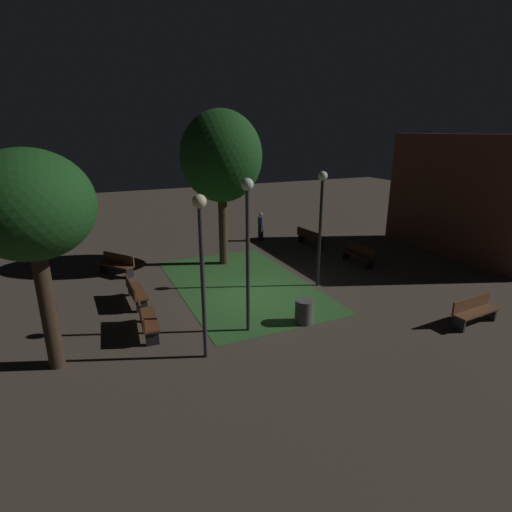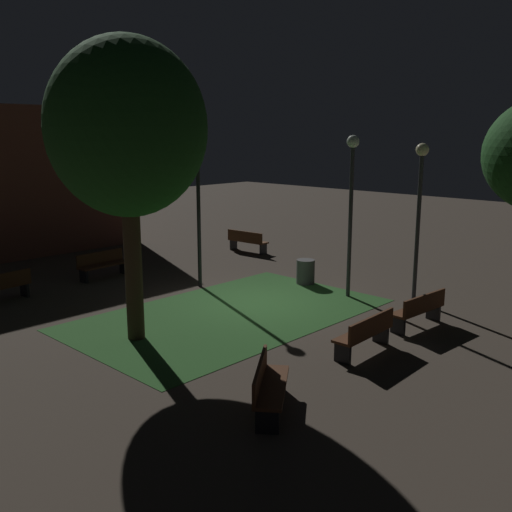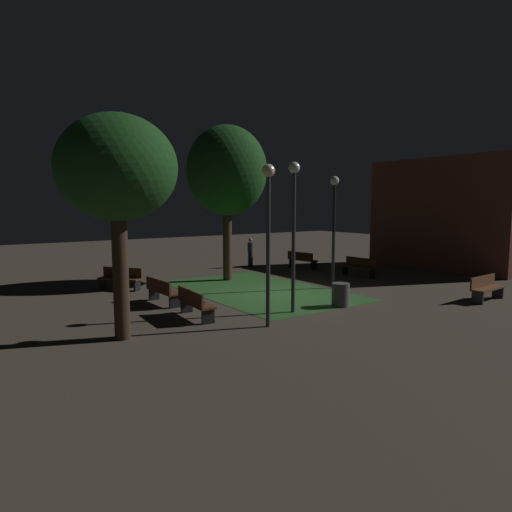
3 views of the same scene
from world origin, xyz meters
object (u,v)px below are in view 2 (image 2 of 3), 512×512
Objects in this scene: bench_back_row at (419,309)px; tree_back_left at (127,129)px; lamp_post_plaza_east at (198,189)px; lamp_post_path_center at (351,189)px; lamp_post_plaza_west at (420,195)px; bench_path_side at (366,332)px; bench_lawn_edge at (268,385)px; trash_bin at (305,272)px; bench_by_lamp at (0,287)px; bench_near_trees at (247,240)px; bench_front_right at (103,264)px.

bench_back_row is 8.25m from tree_back_left.
lamp_post_plaza_east is 4.67m from lamp_post_path_center.
lamp_post_path_center is (-0.91, 1.67, 0.12)m from lamp_post_plaza_west.
tree_back_left is 1.52× the size of lamp_post_plaza_west.
bench_path_side is at bearing -140.42° from lamp_post_path_center.
bench_lawn_edge is 2.18× the size of trash_bin.
lamp_post_plaza_west is (8.38, -8.50, 2.59)m from bench_by_lamp.
bench_front_right is at bearing 175.64° from bench_near_trees.
bench_lawn_edge is at bearing -87.40° from bench_by_lamp.
lamp_post_path_center is at bearing -13.43° from tree_back_left.
bench_back_row is at bearing -75.17° from bench_front_right.
bench_front_right is 0.40× the size of lamp_post_plaza_west.
bench_back_row is at bearing 0.00° from bench_path_side.
lamp_post_plaza_west is (4.45, 1.25, 2.59)m from bench_path_side.
bench_lawn_edge is at bearing -155.65° from lamp_post_path_center.
trash_bin is at bearing 34.58° from bench_lawn_edge.
bench_back_row is 1.00× the size of bench_front_right.
trash_bin is at bearing -32.71° from bench_by_lamp.
bench_front_right is 3.68m from bench_by_lamp.
lamp_post_plaza_west is 0.95× the size of lamp_post_path_center.
trash_bin is at bearing 51.41° from bench_path_side.
bench_by_lamp is at bearing 100.57° from tree_back_left.
trash_bin is (-2.32, -4.94, -0.08)m from bench_near_trees.
lamp_post_path_center is at bearing -60.18° from lamp_post_plaza_east.
lamp_post_plaza_west reaches higher than bench_lawn_edge.
tree_back_left is at bearing -79.43° from bench_by_lamp.
lamp_post_plaza_east reaches higher than bench_near_trees.
bench_near_trees is at bearing 64.85° from trash_bin.
bench_by_lamp is (-3.65, -0.46, 0.00)m from bench_front_right.
bench_front_right is 0.39× the size of lamp_post_path_center.
bench_path_side is 0.99× the size of bench_by_lamp.
bench_back_row is 10.41m from bench_near_trees.
lamp_post_plaza_east is (1.21, 6.97, 2.61)m from bench_path_side.
bench_path_side is 3.49m from bench_lawn_edge.
bench_front_right is 0.40× the size of lamp_post_plaza_east.
lamp_post_plaza_west is (2.04, 1.25, 2.59)m from bench_back_row.
bench_lawn_edge is at bearing -123.04° from lamp_post_plaza_east.
bench_path_side and bench_back_row have the same top height.
bench_front_right is (-2.70, 10.21, 0.00)m from bench_back_row.
bench_near_trees is (6.13, 9.72, 0.00)m from bench_path_side.
bench_lawn_edge is 8.48m from lamp_post_plaza_west.
tree_back_left reaches higher than bench_near_trees.
trash_bin is at bearing 81.55° from lamp_post_path_center.
lamp_post_plaza_east is at bearing 139.77° from trash_bin.
bench_back_row is 2.31× the size of trash_bin.
bench_lawn_edge is (-5.90, -0.26, 0.00)m from bench_back_row.
lamp_post_plaza_east is 0.96× the size of lamp_post_path_center.
bench_path_side reaches higher than trash_bin.
bench_path_side is 10.21m from bench_front_right.
bench_back_row and bench_front_right have the same top height.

